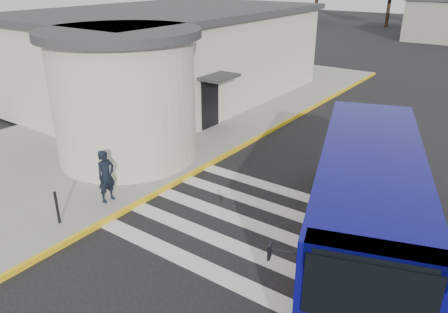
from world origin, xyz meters
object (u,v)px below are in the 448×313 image
Objects in this scene: transit_bus at (366,203)px; pedestrian_a at (106,176)px; bollard at (57,207)px; pedestrian_b at (100,142)px.

pedestrian_a is at bearing -179.59° from transit_bus.
pedestrian_a is 1.68× the size of bollard.
bollard is at bearing 34.38° from pedestrian_b.
transit_bus is 9.58m from pedestrian_b.
pedestrian_b is (-2.31, 1.69, 0.05)m from pedestrian_a.
bollard is at bearing -168.72° from transit_bus.
pedestrian_b is 1.78× the size of bollard.
transit_bus reaches higher than pedestrian_a.
pedestrian_a is at bearing 55.42° from pedestrian_b.
pedestrian_b is at bearing 56.33° from pedestrian_a.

